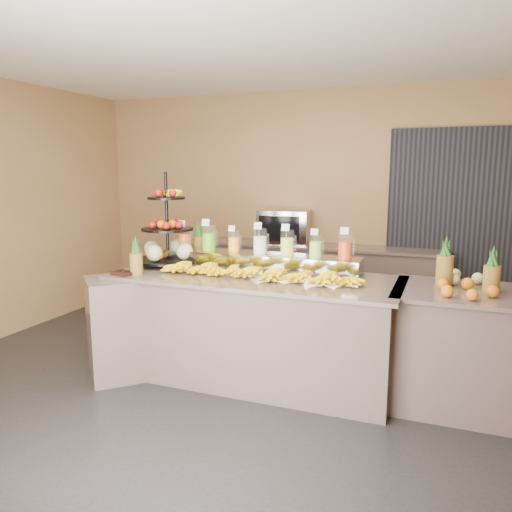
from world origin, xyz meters
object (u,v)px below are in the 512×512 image
Objects in this scene: pitcher_tray at (260,262)px; banana_heap at (257,270)px; right_fruit_pile at (464,282)px; oven_warmer at (285,227)px; condiment_caddy at (124,273)px; fruit_stand at (171,242)px.

pitcher_tray is 1.03× the size of banana_heap.
banana_heap is at bearing -175.29° from right_fruit_pile.
banana_heap is 2.07m from oven_warmer.
banana_heap is at bearing 14.44° from condiment_caddy.
right_fruit_pile is 0.75× the size of oven_warmer.
pitcher_tray reaches higher than condiment_caddy.
right_fruit_pile is (1.62, 0.13, 0.01)m from banana_heap.
banana_heap is at bearing -84.38° from oven_warmer.
right_fruit_pile is at bearing -11.62° from fruit_stand.
oven_warmer is (-0.42, 2.02, 0.14)m from banana_heap.
right_fruit_pile is (2.60, -0.12, -0.15)m from fruit_stand.
pitcher_tray is 1.74m from right_fruit_pile.
pitcher_tray is 0.89m from fruit_stand.
oven_warmer is (0.73, 2.31, 0.19)m from condiment_caddy.
pitcher_tray is 2.08× the size of fruit_stand.
banana_heap is 2.92× the size of oven_warmer.
condiment_caddy is 0.41× the size of right_fruit_pile.
oven_warmer reaches higher than right_fruit_pile.
pitcher_tray reaches higher than banana_heap.
banana_heap is 3.92× the size of right_fruit_pile.
fruit_stand is at bearing -113.76° from oven_warmer.
oven_warmer is at bearing 100.50° from pitcher_tray.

